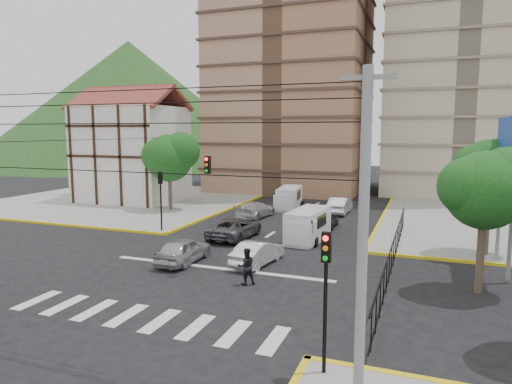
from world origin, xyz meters
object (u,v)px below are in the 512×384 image
at_px(car_white_front_right, 258,253).
at_px(pedestrian_crosswalk, 246,266).
at_px(traffic_light_nw, 161,191).
at_px(van_right_lane, 307,226).
at_px(van_left_lane, 289,199).
at_px(traffic_light_se, 326,279).
at_px(car_silver_front_left, 183,250).

xyz_separation_m(car_white_front_right, pedestrian_crosswalk, (0.66, -3.38, 0.24)).
height_order(traffic_light_nw, car_white_front_right, traffic_light_nw).
height_order(van_right_lane, car_white_front_right, van_right_lane).
bearing_deg(traffic_light_nw, van_left_lane, 65.12).
xyz_separation_m(traffic_light_se, car_silver_front_left, (-10.18, 9.32, -2.38)).
relative_size(traffic_light_nw, pedestrian_crosswalk, 2.40).
xyz_separation_m(car_silver_front_left, pedestrian_crosswalk, (4.78, -2.24, 0.18)).
xyz_separation_m(van_left_lane, car_silver_front_left, (-0.59, -19.22, -0.30)).
bearing_deg(traffic_light_nw, traffic_light_se, -45.00).
relative_size(traffic_light_se, pedestrian_crosswalk, 2.40).
distance_m(van_right_lane, pedestrian_crosswalk, 9.67).
xyz_separation_m(van_left_lane, car_white_front_right, (3.54, -18.09, -0.35)).
bearing_deg(van_right_lane, car_silver_front_left, -121.42).
distance_m(car_silver_front_left, car_white_front_right, 4.28).
relative_size(traffic_light_se, traffic_light_nw, 1.00).
height_order(van_right_lane, pedestrian_crosswalk, van_right_lane).
relative_size(traffic_light_se, van_right_lane, 0.89).
distance_m(van_left_lane, pedestrian_crosswalk, 21.87).
bearing_deg(traffic_light_nw, car_white_front_right, -28.34).
distance_m(car_silver_front_left, pedestrian_crosswalk, 5.28).
height_order(car_white_front_right, pedestrian_crosswalk, pedestrian_crosswalk).
xyz_separation_m(traffic_light_nw, car_silver_front_left, (5.42, -6.28, -2.38)).
bearing_deg(traffic_light_nw, van_right_lane, 5.93).
height_order(van_right_lane, van_left_lane, van_right_lane).
xyz_separation_m(van_right_lane, car_white_front_right, (-1.28, -6.27, -0.37)).
relative_size(van_right_lane, pedestrian_crosswalk, 2.70).
bearing_deg(car_silver_front_left, car_white_front_right, -164.25).
bearing_deg(traffic_light_nw, car_silver_front_left, -49.24).
bearing_deg(car_white_front_right, traffic_light_se, 128.01).
bearing_deg(car_silver_front_left, van_right_lane, -125.81).
bearing_deg(traffic_light_se, car_silver_front_left, 137.55).
distance_m(van_right_lane, car_silver_front_left, 9.18).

